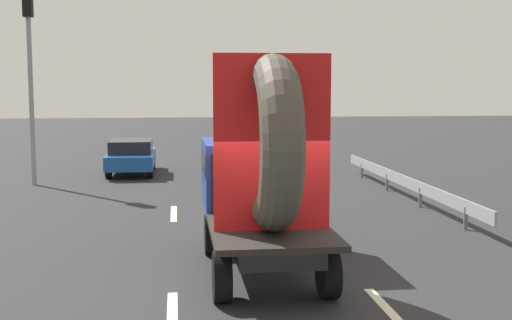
{
  "coord_description": "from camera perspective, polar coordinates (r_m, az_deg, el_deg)",
  "views": [
    {
      "loc": [
        -1.72,
        -10.95,
        3.4
      ],
      "look_at": [
        -0.18,
        1.92,
        1.95
      ],
      "focal_mm": 47.14,
      "sensor_mm": 36.0,
      "label": 1
    }
  ],
  "objects": [
    {
      "name": "ground_plane",
      "position": [
        11.59,
        2.06,
        -10.66
      ],
      "size": [
        120.0,
        120.0,
        0.0
      ],
      "primitive_type": "plane",
      "color": "#28282B"
    },
    {
      "name": "flatbed_truck",
      "position": [
        12.25,
        0.46,
        -1.14
      ],
      "size": [
        2.02,
        5.12,
        3.9
      ],
      "color": "black",
      "rests_on": "ground_plane"
    },
    {
      "name": "distant_sedan",
      "position": [
        26.18,
        -10.53,
        0.38
      ],
      "size": [
        1.73,
        4.03,
        1.31
      ],
      "color": "black",
      "rests_on": "ground_plane"
    },
    {
      "name": "traffic_light",
      "position": [
        23.97,
        -18.63,
        8.0
      ],
      "size": [
        0.42,
        0.36,
        6.55
      ],
      "color": "gray",
      "rests_on": "ground_plane"
    },
    {
      "name": "guardrail",
      "position": [
        20.65,
        12.34,
        -1.75
      ],
      "size": [
        0.1,
        11.89,
        0.71
      ],
      "color": "gray",
      "rests_on": "ground_plane"
    },
    {
      "name": "lane_dash_left_near",
      "position": [
        10.27,
        -7.12,
        -12.96
      ],
      "size": [
        0.16,
        2.21,
        0.01
      ],
      "primitive_type": "cube",
      "rotation": [
        0.0,
        0.0,
        1.57
      ],
      "color": "beige",
      "rests_on": "ground_plane"
    },
    {
      "name": "lane_dash_left_far",
      "position": [
        18.0,
        -6.99,
        -4.52
      ],
      "size": [
        0.16,
        2.2,
        0.01
      ],
      "primitive_type": "cube",
      "rotation": [
        0.0,
        0.0,
        1.57
      ],
      "color": "beige",
      "rests_on": "ground_plane"
    },
    {
      "name": "lane_dash_right_near",
      "position": [
        10.47,
        11.45,
        -12.65
      ],
      "size": [
        0.16,
        2.47,
        0.01
      ],
      "primitive_type": "cube",
      "rotation": [
        0.0,
        0.0,
        1.57
      ],
      "color": "beige",
      "rests_on": "ground_plane"
    },
    {
      "name": "lane_dash_right_far",
      "position": [
        18.56,
        3.14,
        -4.16
      ],
      "size": [
        0.16,
        2.33,
        0.01
      ],
      "primitive_type": "cube",
      "rotation": [
        0.0,
        0.0,
        1.57
      ],
      "color": "beige",
      "rests_on": "ground_plane"
    }
  ]
}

